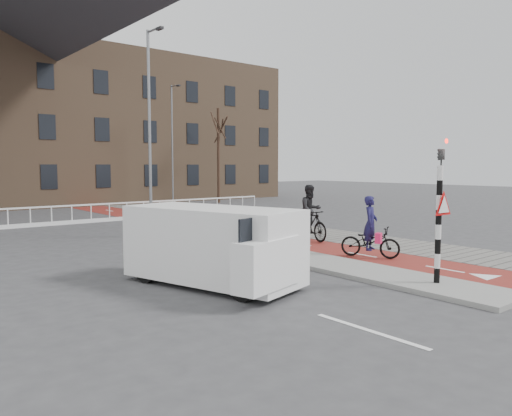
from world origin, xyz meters
TOP-DOWN VIEW (x-y plane):
  - ground at (0.00, 0.00)m, footprint 120.00×120.00m
  - bike_lane at (1.50, 10.00)m, footprint 2.50×60.00m
  - sidewalk at (4.30, 10.00)m, footprint 3.00×60.00m
  - curb_island at (-0.70, 4.00)m, footprint 1.80×16.00m
  - traffic_signal at (-0.60, -2.02)m, footprint 0.80×0.80m
  - bollard at (-0.40, 3.06)m, footprint 0.12×0.12m
  - cyclist_near at (1.34, 1.55)m, footprint 1.42×2.03m
  - cyclist_far at (2.45, 5.37)m, footprint 1.07×2.17m
  - van at (-4.74, 1.70)m, footprint 2.99×4.87m
  - railing at (-5.00, 17.00)m, footprint 28.00×0.10m
  - tree_right at (11.15, 24.21)m, footprint 0.23×0.23m
  - streetlight_near at (-2.04, 10.22)m, footprint 0.12×0.12m
  - streetlight_right at (7.09, 24.39)m, footprint 0.12×0.12m

SIDE VIEW (x-z plane):
  - ground at x=0.00m, z-range 0.00..0.00m
  - bike_lane at x=1.50m, z-range 0.00..0.01m
  - sidewalk at x=4.30m, z-range 0.00..0.01m
  - curb_island at x=-0.70m, z-range 0.00..0.12m
  - railing at x=-5.00m, z-range -0.19..0.80m
  - bollard at x=-0.40m, z-range 0.12..0.99m
  - cyclist_near at x=1.34m, z-range -0.32..1.68m
  - cyclist_far at x=2.45m, z-range -0.18..2.04m
  - van at x=-4.74m, z-range 0.05..2.01m
  - traffic_signal at x=-0.60m, z-range 0.15..3.83m
  - tree_right at x=11.15m, z-range 0.00..7.49m
  - streetlight_near at x=-2.04m, z-range 0.00..8.45m
  - streetlight_right at x=7.09m, z-range 0.00..8.88m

